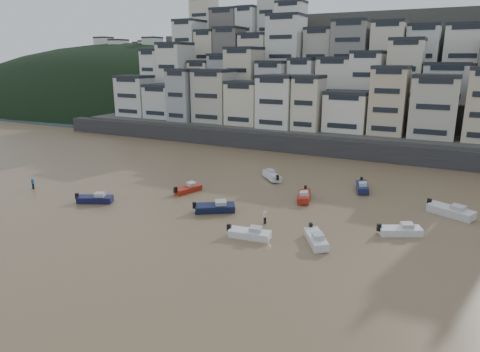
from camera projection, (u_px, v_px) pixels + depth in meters
The scene contains 16 objects.
sea_strip at pixel (132, 99), 207.92m from camera, with size 340.00×340.00×0.00m, color #4A566B.
harbor_wall at pixel (328, 147), 86.01m from camera, with size 140.00×3.00×3.50m, color #38383A.
hillside at pixel (389, 82), 115.14m from camera, with size 141.04×66.00×50.00m.
headland at pixel (143, 102), 192.73m from camera, with size 216.00×135.00×53.33m.
boat_a at pixel (250, 232), 46.48m from camera, with size 5.03×1.65×1.37m, color white, non-canonical shape.
boat_b at pixel (316, 237), 45.07m from camera, with size 5.30×1.73×1.45m, color silver, non-canonical shape.
boat_c at pixel (215, 207), 54.36m from camera, with size 5.51×1.80×1.50m, color #121939, non-canonical shape.
boat_d at pixel (400, 229), 47.32m from camera, with size 5.06×1.66×1.38m, color white, non-canonical shape.
boat_e at pixel (304, 195), 59.04m from camera, with size 5.29×1.73×1.44m, color maroon, non-canonical shape.
boat_f at pixel (188, 188), 62.55m from camera, with size 4.80×1.57×1.31m, color #A22313, non-canonical shape.
boat_g at pixel (451, 210), 53.07m from camera, with size 6.08×1.99×1.66m, color silver, non-canonical shape.
boat_h at pixel (272, 175), 69.20m from camera, with size 5.59×1.83×1.53m, color silver, non-canonical shape.
boat_i at pixel (362, 186), 63.28m from camera, with size 5.43×1.78×1.48m, color #151A42, non-canonical shape.
boat_j at pixel (95, 198), 58.04m from camera, with size 5.15×1.69×1.41m, color #14163E, non-canonical shape.
person_blue at pixel (33, 183), 64.10m from camera, with size 0.44×0.44×1.74m, color blue, non-canonical shape.
person_pink at pixel (265, 217), 50.56m from camera, with size 0.44×0.44×1.74m, color #F2ABB4, non-canonical shape.
Camera 1 is at (32.69, -18.31, 18.89)m, focal length 32.00 mm.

